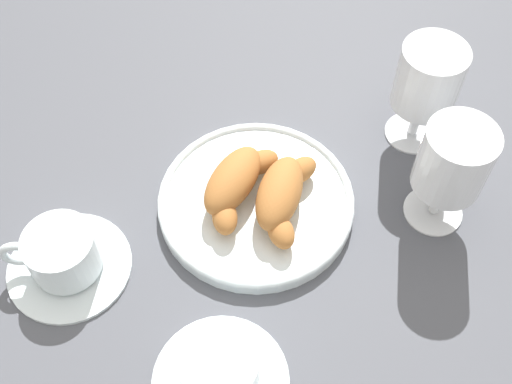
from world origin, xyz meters
The scene contains 8 objects.
ground_plane centered at (0.00, 0.00, 0.00)m, with size 2.20×2.20×0.00m, color #4C4F56.
pastry_plate centered at (-0.01, 0.02, 0.01)m, with size 0.23×0.23×0.02m.
croissant_large centered at (-0.01, -0.01, 0.04)m, with size 0.13×0.09×0.04m.
croissant_small centered at (-0.01, 0.05, 0.04)m, with size 0.14×0.07×0.04m.
coffee_cup_near centered at (0.20, 0.02, 0.03)m, with size 0.14×0.14×0.06m.
coffee_cup_far centered at (0.11, -0.17, 0.03)m, with size 0.14×0.14×0.06m.
juice_glass_left centered at (-0.15, 0.19, 0.09)m, with size 0.08×0.08×0.14m.
juice_glass_right centered at (-0.04, 0.22, 0.10)m, with size 0.08×0.08×0.14m.
Camera 1 is at (0.39, 0.09, 0.63)m, focal length 45.04 mm.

